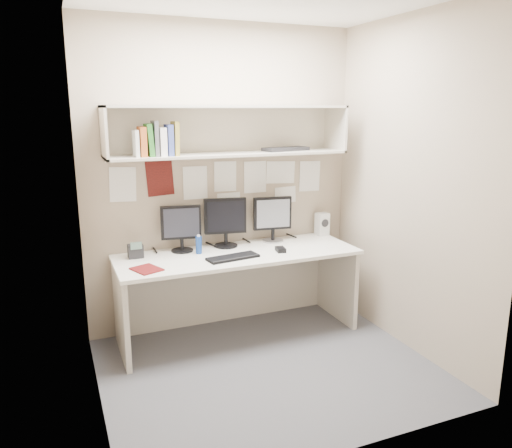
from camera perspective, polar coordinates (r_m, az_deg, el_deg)
name	(u,v)px	position (r m, az deg, el deg)	size (l,w,h in m)	color
floor	(269,369)	(3.87, 1.49, -16.24)	(2.40, 2.00, 0.01)	#49494E
wall_back	(223,179)	(4.35, -3.80, 5.18)	(2.40, 0.02, 2.60)	tan
wall_front	(351,229)	(2.57, 10.77, -0.60)	(2.40, 0.02, 2.60)	tan
wall_left	(87,211)	(3.14, -18.78, 1.43)	(0.02, 2.00, 2.60)	tan
wall_right	(411,187)	(4.06, 17.28, 4.06)	(0.02, 2.00, 2.60)	tan
desk	(238,294)	(4.26, -2.07, -7.96)	(2.00, 0.70, 0.73)	white
overhead_hutch	(228,130)	(4.18, -3.26, 10.65)	(2.00, 0.38, 0.40)	beige
pinned_papers	(223,185)	(4.35, -3.77, 4.52)	(1.92, 0.01, 0.48)	white
monitor_left	(181,226)	(4.18, -8.55, -0.22)	(0.33, 0.18, 0.39)	black
monitor_center	(225,220)	(4.28, -3.52, 0.47)	(0.36, 0.20, 0.42)	black
monitor_right	(273,217)	(4.44, 1.90, 0.83)	(0.35, 0.19, 0.40)	#A5A5AA
keyboard	(233,257)	(3.98, -2.65, -3.84)	(0.42, 0.15, 0.02)	black
mouse	(281,250)	(4.17, 2.82, -2.93)	(0.07, 0.11, 0.03)	black
speaker	(322,224)	(4.72, 7.56, 0.00)	(0.11, 0.11, 0.21)	silver
blue_bottle	(199,245)	(4.12, -6.56, -2.37)	(0.05, 0.05, 0.16)	navy
maroon_notebook	(147,269)	(3.79, -12.39, -5.07)	(0.17, 0.21, 0.01)	#5E1011
desk_phone	(136,251)	(4.10, -13.61, -3.01)	(0.12, 0.11, 0.14)	black
book_stack	(157,141)	(3.91, -11.30, 9.33)	(0.33, 0.16, 0.27)	silver
hutch_tray	(286,149)	(4.34, 3.42, 8.55)	(0.41, 0.16, 0.03)	black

